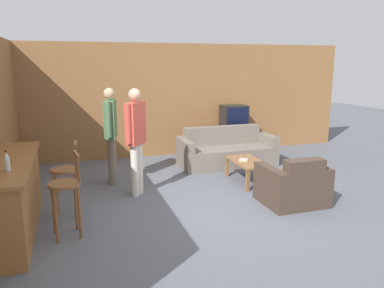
{
  "coord_description": "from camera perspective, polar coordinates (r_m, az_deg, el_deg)",
  "views": [
    {
      "loc": [
        -2.03,
        -4.89,
        2.17
      ],
      "look_at": [
        -0.16,
        0.85,
        0.85
      ],
      "focal_mm": 35.0,
      "sensor_mm": 36.0,
      "label": 1
    }
  ],
  "objects": [
    {
      "name": "person_by_counter",
      "position": [
        6.13,
        -8.56,
        1.31
      ],
      "size": [
        0.38,
        0.43,
        1.77
      ],
      "color": "silver",
      "rests_on": "ground_plane"
    },
    {
      "name": "armchair_near",
      "position": [
        6.06,
        15.18,
        -6.2
      ],
      "size": [
        0.93,
        0.81,
        0.78
      ],
      "color": "#423328",
      "rests_on": "ground_plane"
    },
    {
      "name": "coffee_table",
      "position": [
        6.95,
        8.51,
        -3.06
      ],
      "size": [
        0.52,
        0.98,
        0.41
      ],
      "color": "brown",
      "rests_on": "ground_plane"
    },
    {
      "name": "wall_back",
      "position": [
        8.79,
        -4.66,
        6.62
      ],
      "size": [
        9.4,
        0.08,
        2.6
      ],
      "color": "olive",
      "rests_on": "ground_plane"
    },
    {
      "name": "bar_chair_mid",
      "position": [
        5.59,
        -18.63,
        -4.62
      ],
      "size": [
        0.41,
        0.41,
        1.08
      ],
      "color": "brown",
      "rests_on": "ground_plane"
    },
    {
      "name": "bottle",
      "position": [
        4.72,
        -26.39,
        -2.44
      ],
      "size": [
        0.07,
        0.07,
        0.24
      ],
      "color": "silver",
      "rests_on": "bar_counter"
    },
    {
      "name": "book_on_table",
      "position": [
        6.94,
        7.87,
        -2.38
      ],
      "size": [
        0.21,
        0.21,
        0.03
      ],
      "color": "#B7AD99",
      "rests_on": "coffee_table"
    },
    {
      "name": "tv_unit",
      "position": [
        9.15,
        6.31,
        0.59
      ],
      "size": [
        1.18,
        0.52,
        0.64
      ],
      "color": "#513823",
      "rests_on": "ground_plane"
    },
    {
      "name": "person_by_window",
      "position": [
        6.84,
        -12.25,
        2.04
      ],
      "size": [
        0.28,
        0.58,
        1.74
      ],
      "color": "#756B5B",
      "rests_on": "ground_plane"
    },
    {
      "name": "bar_counter",
      "position": [
        5.37,
        -25.5,
        -7.19
      ],
      "size": [
        0.55,
        2.29,
        0.96
      ],
      "color": "brown",
      "rests_on": "ground_plane"
    },
    {
      "name": "couch_far",
      "position": [
        8.12,
        5.24,
        -1.14
      ],
      "size": [
        2.06,
        0.86,
        0.8
      ],
      "color": "#70665B",
      "rests_on": "ground_plane"
    },
    {
      "name": "tv",
      "position": [
        9.04,
        6.41,
        4.22
      ],
      "size": [
        0.59,
        0.45,
        0.53
      ],
      "color": "black",
      "rests_on": "tv_unit"
    },
    {
      "name": "bar_chair_near",
      "position": [
        4.96,
        -18.66,
        -6.79
      ],
      "size": [
        0.45,
        0.45,
        1.08
      ],
      "color": "brown",
      "rests_on": "ground_plane"
    },
    {
      "name": "ground_plane",
      "position": [
        5.72,
        4.2,
        -10.0
      ],
      "size": [
        24.0,
        24.0,
        0.0
      ],
      "primitive_type": "plane",
      "color": "#565B66"
    }
  ]
}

